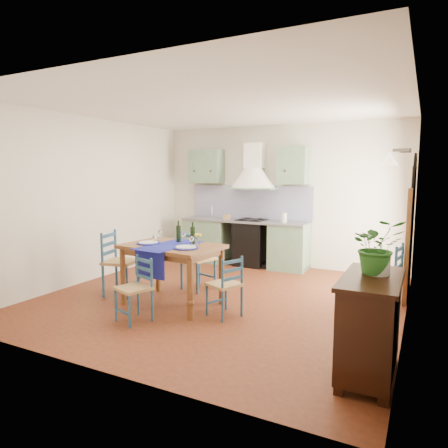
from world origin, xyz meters
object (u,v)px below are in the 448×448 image
at_px(sideboard, 369,322).
at_px(chair_near, 136,288).
at_px(potted_plant, 377,246).
at_px(dining_table, 172,252).

bearing_deg(sideboard, chair_near, 177.24).
relative_size(chair_near, potted_plant, 1.58).
xyz_separation_m(chair_near, potted_plant, (2.82, -0.01, 0.77)).
height_order(dining_table, sideboard, dining_table).
height_order(chair_near, sideboard, sideboard).
bearing_deg(potted_plant, dining_table, 164.63).
distance_m(chair_near, potted_plant, 2.92).
relative_size(sideboard, potted_plant, 2.05).
relative_size(chair_near, sideboard, 0.77).
height_order(dining_table, potted_plant, potted_plant).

